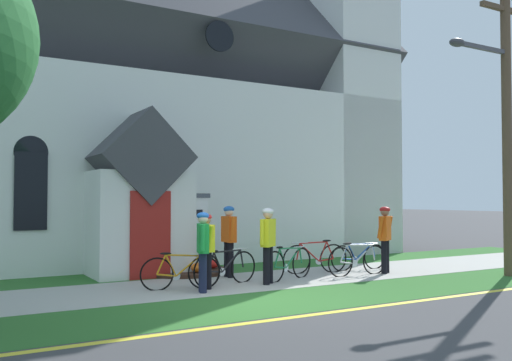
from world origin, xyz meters
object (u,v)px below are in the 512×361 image
cyclist_in_red_jersey (229,235)px  bicycle_black (358,260)px  church_sign (179,220)px  bicycle_red (288,264)px  bicycle_silver (315,258)px  cyclist_in_blue_jersey (203,246)px  bicycle_yellow (358,256)px  cyclist_in_white_jersey (206,245)px  utility_pole (504,98)px  bicycle_green (180,272)px  cyclist_in_green_jersey (385,234)px  roadside_conifer (302,123)px  cyclist_in_yellow_jersey (268,239)px  bicycle_orange (225,268)px

cyclist_in_red_jersey → bicycle_black: bearing=-23.9°
church_sign → bicycle_red: church_sign is taller
bicycle_silver → cyclist_in_blue_jersey: bearing=-161.7°
bicycle_yellow → bicycle_red: bearing=-167.4°
cyclist_in_white_jersey → utility_pole: utility_pole is taller
bicycle_black → bicycle_green: 4.64m
bicycle_red → cyclist_in_green_jersey: (2.78, -0.29, 0.63)m
bicycle_silver → bicycle_green: bearing=-170.9°
bicycle_silver → bicycle_red: bicycle_silver is taller
cyclist_in_blue_jersey → roadside_conifer: 13.98m
bicycle_red → bicycle_yellow: size_ratio=0.97×
bicycle_green → roadside_conifer: bearing=43.7°
bicycle_silver → utility_pole: (3.75, -2.82, 4.04)m
bicycle_silver → bicycle_yellow: bicycle_silver is taller
cyclist_in_white_jersey → cyclist_in_red_jersey: (1.20, 1.27, 0.10)m
bicycle_yellow → cyclist_in_white_jersey: (-4.87, -0.78, 0.56)m
cyclist_in_green_jersey → roadside_conifer: 10.99m
bicycle_black → cyclist_in_yellow_jersey: cyclist_in_yellow_jersey is taller
bicycle_silver → roadside_conifer: (5.43, 8.38, 4.87)m
bicycle_black → bicycle_green: size_ratio=1.09×
bicycle_yellow → cyclist_in_red_jersey: cyclist_in_red_jersey is taller
bicycle_red → cyclist_in_white_jersey: (-2.22, -0.19, 0.54)m
cyclist_in_green_jersey → cyclist_in_white_jersey: bearing=178.8°
bicycle_orange → cyclist_in_blue_jersey: size_ratio=1.06×
bicycle_silver → cyclist_in_blue_jersey: (-3.75, -1.24, 0.56)m
bicycle_red → roadside_conifer: (6.71, 9.05, 4.88)m
cyclist_in_red_jersey → cyclist_in_blue_jersey: cyclist_in_red_jersey is taller
bicycle_yellow → bicycle_green: bicycle_green is taller
bicycle_green → bicycle_red: bearing=-0.6°
cyclist_in_yellow_jersey → cyclist_in_blue_jersey: bearing=-171.3°
bicycle_red → cyclist_in_blue_jersey: (-2.47, -0.58, 0.57)m
bicycle_green → cyclist_in_green_jersey: cyclist_in_green_jersey is taller
bicycle_red → utility_pole: (5.03, -2.16, 4.05)m
cyclist_in_white_jersey → cyclist_in_blue_jersey: size_ratio=0.97×
bicycle_orange → roadside_conifer: 13.16m
bicycle_orange → cyclist_in_white_jersey: 0.86m
church_sign → bicycle_green: bearing=-111.6°
church_sign → roadside_conifer: 11.16m
bicycle_yellow → cyclist_in_yellow_jersey: (-3.40, -0.91, 0.64)m
bicycle_black → cyclist_in_blue_jersey: 4.45m
bicycle_yellow → bicycle_green: size_ratio=1.05×
bicycle_black → cyclist_in_red_jersey: size_ratio=1.05×
roadside_conifer → bicycle_yellow: bearing=-115.7°
bicycle_yellow → utility_pole: (2.38, -2.75, 4.07)m
bicycle_orange → cyclist_in_yellow_jersey: 1.14m
cyclist_in_yellow_jersey → utility_pole: (5.78, -1.84, 3.43)m
cyclist_in_blue_jersey → cyclist_in_yellow_jersey: bearing=8.7°
bicycle_orange → bicycle_red: bearing=-3.5°
cyclist_in_blue_jersey → roadside_conifer: bearing=46.3°
cyclist_in_white_jersey → cyclist_in_yellow_jersey: size_ratio=0.94×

